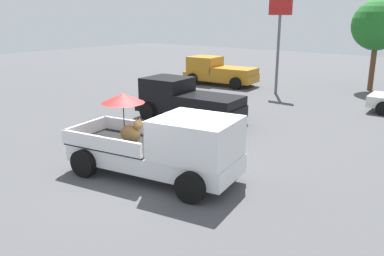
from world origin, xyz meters
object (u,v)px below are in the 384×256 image
pickup_truck_main (166,146)px  motel_sign (279,28)px  pickup_truck_far (218,71)px  pickup_truck_red (186,100)px

pickup_truck_main → motel_sign: 14.28m
pickup_truck_far → motel_sign: (4.46, -0.35, 2.89)m
motel_sign → pickup_truck_red: bearing=-91.8°
pickup_truck_main → pickup_truck_far: pickup_truck_main is taller
pickup_truck_far → motel_sign: size_ratio=0.92×
pickup_truck_red → motel_sign: bearing=-97.4°
pickup_truck_main → pickup_truck_red: size_ratio=1.07×
pickup_truck_red → motel_sign: (0.26, 8.05, 2.89)m
pickup_truck_far → pickup_truck_main: bearing=114.1°
pickup_truck_far → motel_sign: 5.33m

